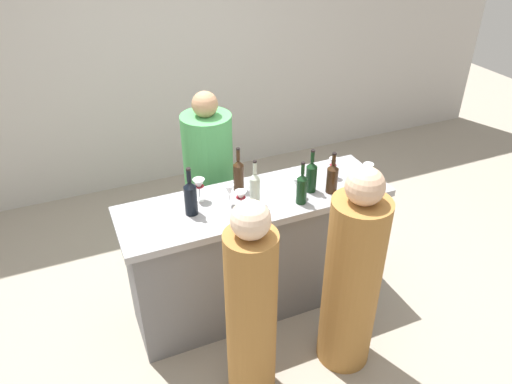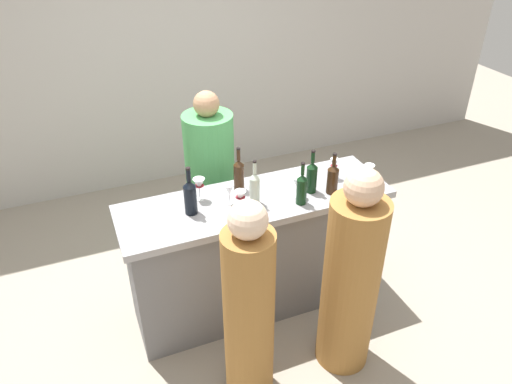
% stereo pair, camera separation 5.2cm
% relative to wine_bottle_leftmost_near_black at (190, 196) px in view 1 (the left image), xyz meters
% --- Properties ---
extents(ground_plane, '(12.00, 12.00, 0.00)m').
position_rel_wine_bottle_leftmost_near_black_xyz_m(ground_plane, '(0.45, -0.00, -1.09)').
color(ground_plane, '#9E9384').
extents(back_wall, '(8.00, 0.10, 2.80)m').
position_rel_wine_bottle_leftmost_near_black_xyz_m(back_wall, '(0.45, 2.20, 0.31)').
color(back_wall, '#BCB7B2').
rests_on(back_wall, ground).
extents(bar_counter, '(1.86, 0.57, 0.97)m').
position_rel_wine_bottle_leftmost_near_black_xyz_m(bar_counter, '(0.45, -0.00, -0.60)').
color(bar_counter, slate).
rests_on(bar_counter, ground).
extents(wine_bottle_leftmost_near_black, '(0.08, 0.08, 0.33)m').
position_rel_wine_bottle_leftmost_near_black_xyz_m(wine_bottle_leftmost_near_black, '(0.00, 0.00, 0.00)').
color(wine_bottle_leftmost_near_black, black).
rests_on(wine_bottle_leftmost_near_black, bar_counter).
extents(wine_bottle_second_left_amber_brown, '(0.07, 0.07, 0.32)m').
position_rel_wine_bottle_leftmost_near_black_xyz_m(wine_bottle_second_left_amber_brown, '(0.38, 0.15, -0.00)').
color(wine_bottle_second_left_amber_brown, '#331E0F').
rests_on(wine_bottle_second_left_amber_brown, bar_counter).
extents(wine_bottle_center_clear_pale, '(0.07, 0.07, 0.32)m').
position_rel_wine_bottle_leftmost_near_black_xyz_m(wine_bottle_center_clear_pale, '(0.42, -0.05, -0.01)').
color(wine_bottle_center_clear_pale, '#B7C6B2').
rests_on(wine_bottle_center_clear_pale, bar_counter).
extents(wine_bottle_second_right_dark_green, '(0.07, 0.07, 0.30)m').
position_rel_wine_bottle_leftmost_near_black_xyz_m(wine_bottle_second_right_dark_green, '(0.70, -0.17, -0.01)').
color(wine_bottle_second_right_dark_green, black).
rests_on(wine_bottle_second_right_dark_green, bar_counter).
extents(wine_bottle_rightmost_dark_green, '(0.07, 0.07, 0.31)m').
position_rel_wine_bottle_leftmost_near_black_xyz_m(wine_bottle_rightmost_dark_green, '(0.83, -0.06, -0.01)').
color(wine_bottle_rightmost_dark_green, black).
rests_on(wine_bottle_rightmost_dark_green, bar_counter).
extents(wine_bottle_far_right_amber_brown, '(0.08, 0.08, 0.30)m').
position_rel_wine_bottle_leftmost_near_black_xyz_m(wine_bottle_far_right_amber_brown, '(0.96, -0.13, -0.01)').
color(wine_bottle_far_right_amber_brown, '#331E0F').
rests_on(wine_bottle_far_right_amber_brown, bar_counter).
extents(wine_glass_near_left, '(0.07, 0.07, 0.15)m').
position_rel_wine_bottle_leftmost_near_black_xyz_m(wine_glass_near_left, '(0.30, -0.11, -0.02)').
color(wine_glass_near_left, white).
rests_on(wine_glass_near_left, bar_counter).
extents(wine_glass_near_center, '(0.07, 0.07, 0.13)m').
position_rel_wine_bottle_leftmost_near_black_xyz_m(wine_glass_near_center, '(1.27, -0.10, -0.03)').
color(wine_glass_near_center, white).
rests_on(wine_glass_near_center, bar_counter).
extents(wine_glass_near_right, '(0.08, 0.08, 0.15)m').
position_rel_wine_bottle_leftmost_near_black_xyz_m(wine_glass_near_right, '(0.71, -0.08, -0.02)').
color(wine_glass_near_right, white).
rests_on(wine_glass_near_right, bar_counter).
extents(wine_glass_far_left, '(0.06, 0.06, 0.14)m').
position_rel_wine_bottle_leftmost_near_black_xyz_m(wine_glass_far_left, '(0.26, 0.01, -0.03)').
color(wine_glass_far_left, white).
rests_on(wine_glass_far_left, bar_counter).
extents(wine_glass_far_center, '(0.06, 0.06, 0.15)m').
position_rel_wine_bottle_leftmost_near_black_xyz_m(wine_glass_far_center, '(1.07, 0.04, -0.02)').
color(wine_glass_far_center, white).
rests_on(wine_glass_far_center, bar_counter).
extents(wine_glass_far_right, '(0.08, 0.08, 0.16)m').
position_rel_wine_bottle_leftmost_near_black_xyz_m(wine_glass_far_right, '(0.10, 0.13, -0.01)').
color(wine_glass_far_right, white).
rests_on(wine_glass_far_right, bar_counter).
extents(person_left_guest, '(0.35, 0.35, 1.42)m').
position_rel_wine_bottle_leftmost_near_black_xyz_m(person_left_guest, '(0.13, -0.67, -0.42)').
color(person_left_guest, '#9E6B33').
rests_on(person_left_guest, ground).
extents(person_center_guest, '(0.46, 0.46, 1.47)m').
position_rel_wine_bottle_leftmost_near_black_xyz_m(person_center_guest, '(0.80, -0.69, -0.41)').
color(person_center_guest, '#9E6B33').
rests_on(person_center_guest, ground).
extents(person_right_guest, '(0.42, 0.42, 1.52)m').
position_rel_wine_bottle_leftmost_near_black_xyz_m(person_right_guest, '(0.32, 0.64, -0.40)').
color(person_right_guest, '#4CA559').
rests_on(person_right_guest, ground).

